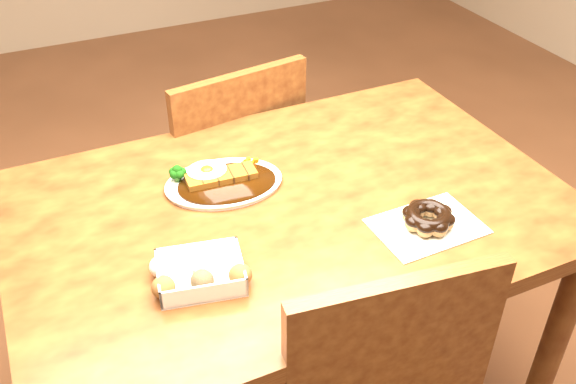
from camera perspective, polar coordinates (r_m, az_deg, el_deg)
name	(u,v)px	position (r m, az deg, el deg)	size (l,w,h in m)	color
table	(291,237)	(1.46, 0.24, -4.06)	(1.20, 0.80, 0.75)	#481D0E
chair_far	(224,176)	(1.97, -5.67, 1.39)	(0.48, 0.48, 0.87)	#481D0E
katsu_curry_plate	(221,180)	(1.45, -5.93, 1.04)	(0.28, 0.22, 0.05)	white
donut_box	(198,273)	(1.20, -7.99, -7.12)	(0.19, 0.15, 0.05)	white
pon_de_ring	(428,218)	(1.35, 12.35, -2.30)	(0.22, 0.16, 0.04)	silver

